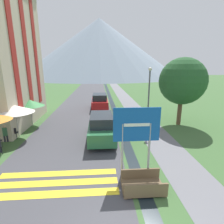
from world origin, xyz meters
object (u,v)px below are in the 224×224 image
(cafe_umbrella_middle_white, at_px, (15,109))
(parked_car_near, at_px, (102,127))
(footbridge, at_px, (143,185))
(parked_car_far, at_px, (100,101))
(cafe_umbrella_rear_green, at_px, (30,103))
(streetlamp, at_px, (149,93))
(tree_by_path, at_px, (182,81))
(road_sign, at_px, (136,131))
(cafe_chair_middle, at_px, (14,132))
(person_seated_far, at_px, (5,132))

(cafe_umbrella_middle_white, bearing_deg, parked_car_near, -5.96)
(footbridge, xyz_separation_m, cafe_umbrella_middle_white, (-7.52, 6.03, 1.90))
(parked_car_far, height_order, cafe_umbrella_middle_white, cafe_umbrella_middle_white)
(cafe_umbrella_rear_green, xyz_separation_m, streetlamp, (9.79, -1.27, 0.95))
(tree_by_path, bearing_deg, streetlamp, -168.29)
(road_sign, distance_m, parked_car_near, 4.74)
(cafe_chair_middle, height_order, tree_by_path, tree_by_path)
(streetlamp, distance_m, tree_by_path, 3.15)
(parked_car_near, height_order, parked_car_far, same)
(cafe_umbrella_rear_green, distance_m, person_seated_far, 3.66)
(cafe_umbrella_middle_white, bearing_deg, parked_car_far, 55.64)
(cafe_umbrella_middle_white, height_order, cafe_umbrella_rear_green, cafe_umbrella_middle_white)
(cafe_umbrella_rear_green, bearing_deg, person_seated_far, -98.73)
(cafe_chair_middle, relative_size, cafe_umbrella_middle_white, 0.34)
(cafe_chair_middle, bearing_deg, cafe_umbrella_rear_green, 78.18)
(footbridge, xyz_separation_m, parked_car_near, (-1.60, 5.41, 0.68))
(parked_car_near, distance_m, person_seated_far, 6.49)
(parked_car_far, xyz_separation_m, cafe_umbrella_rear_green, (-5.87, -5.78, 1.06))
(streetlamp, bearing_deg, cafe_umbrella_rear_green, 172.63)
(parked_car_near, height_order, cafe_umbrella_rear_green, cafe_umbrella_rear_green)
(parked_car_near, xyz_separation_m, parked_car_far, (-0.09, 9.15, 0.00))
(parked_car_far, height_order, cafe_chair_middle, parked_car_far)
(footbridge, bearing_deg, streetlamp, 73.52)
(footbridge, relative_size, person_seated_far, 1.38)
(cafe_umbrella_middle_white, relative_size, cafe_umbrella_rear_green, 1.09)
(road_sign, distance_m, parked_car_far, 13.62)
(footbridge, distance_m, tree_by_path, 10.28)
(footbridge, height_order, streetlamp, streetlamp)
(cafe_chair_middle, distance_m, person_seated_far, 0.58)
(cafe_umbrella_rear_green, height_order, person_seated_far, cafe_umbrella_rear_green)
(tree_by_path, bearing_deg, cafe_umbrella_middle_white, -170.59)
(cafe_umbrella_middle_white, bearing_deg, person_seated_far, -131.91)
(cafe_umbrella_middle_white, height_order, tree_by_path, tree_by_path)
(streetlamp, bearing_deg, cafe_chair_middle, -170.30)
(cafe_umbrella_middle_white, bearing_deg, tree_by_path, 9.41)
(road_sign, relative_size, footbridge, 1.92)
(cafe_chair_middle, xyz_separation_m, person_seated_far, (-0.37, -0.41, 0.17))
(cafe_umbrella_rear_green, xyz_separation_m, person_seated_far, (-0.52, -3.38, -1.30))
(footbridge, relative_size, cafe_umbrella_rear_green, 0.74)
(cafe_umbrella_middle_white, bearing_deg, road_sign, -33.60)
(streetlamp, height_order, tree_by_path, tree_by_path)
(cafe_umbrella_rear_green, relative_size, person_seated_far, 1.87)
(footbridge, relative_size, cafe_chair_middle, 2.00)
(parked_car_near, relative_size, tree_by_path, 0.79)
(cafe_umbrella_rear_green, relative_size, tree_by_path, 0.40)
(parked_car_far, bearing_deg, streetlamp, -60.93)
(footbridge, relative_size, parked_car_near, 0.38)
(cafe_umbrella_middle_white, distance_m, person_seated_far, 1.67)
(parked_car_far, bearing_deg, cafe_umbrella_rear_green, -135.48)
(tree_by_path, bearing_deg, parked_car_near, -158.15)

